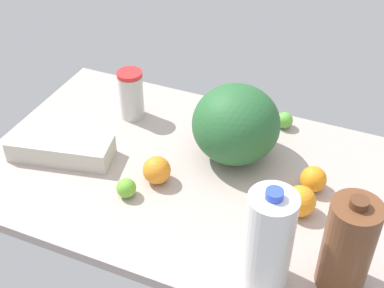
{
  "coord_description": "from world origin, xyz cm",
  "views": [
    {
      "loc": [
        -44.82,
        105.07,
        102.53
      ],
      "look_at": [
        0.0,
        0.0,
        13.0
      ],
      "focal_mm": 50.0,
      "sensor_mm": 36.0,
      "label": 1
    }
  ],
  "objects": [
    {
      "name": "chocolate_milk_jug",
      "position": [
        -45.52,
        21.67,
        14.97
      ],
      "size": [
        11.01,
        11.01,
        25.51
      ],
      "color": "brown",
      "rests_on": "countertop"
    },
    {
      "name": "orange_beside_bowl",
      "position": [
        -31.69,
        3.94,
        7.07
      ],
      "size": [
        8.14,
        8.14,
        8.14
      ],
      "primitive_type": "sphere",
      "color": "orange",
      "rests_on": "countertop"
    },
    {
      "name": "tumbler_cup",
      "position": [
        28.53,
        -18.01,
        11.12
      ],
      "size": [
        7.92,
        7.92,
        16.16
      ],
      "color": "beige",
      "rests_on": "countertop"
    },
    {
      "name": "orange_far_back",
      "position": [
        7.37,
        7.3,
        6.89
      ],
      "size": [
        7.78,
        7.78,
        7.78
      ],
      "primitive_type": "sphere",
      "color": "orange",
      "rests_on": "countertop"
    },
    {
      "name": "watermelon",
      "position": [
        -8.48,
        -11.65,
        14.26
      ],
      "size": [
        24.93,
        24.93,
        22.53
      ],
      "primitive_type": "ellipsoid",
      "color": "#296332",
      "rests_on": "countertop"
    },
    {
      "name": "lime_by_jug",
      "position": [
        -18.17,
        -31.07,
        5.59
      ],
      "size": [
        5.18,
        5.18,
        5.18
      ],
      "primitive_type": "sphere",
      "color": "#5EB13E",
      "rests_on": "countertop"
    },
    {
      "name": "egg_carton",
      "position": [
        37.6,
        8.66,
        6.14
      ],
      "size": [
        31.5,
        16.95,
        6.28
      ],
      "primitive_type": "cube",
      "rotation": [
        0.0,
        0.0,
        0.21
      ],
      "color": "beige",
      "rests_on": "countertop"
    },
    {
      "name": "countertop",
      "position": [
        0.0,
        0.0,
        1.5
      ],
      "size": [
        120.0,
        76.0,
        3.0
      ],
      "primitive_type": "cube",
      "color": "#B4A29B",
      "rests_on": "ground"
    },
    {
      "name": "lime_near_front",
      "position": [
        12.31,
        15.75,
        5.68
      ],
      "size": [
        5.36,
        5.36,
        5.36
      ],
      "primitive_type": "sphere",
      "color": "#69B331",
      "rests_on": "countertop"
    },
    {
      "name": "milk_jug",
      "position": [
        -29.64,
        27.79,
        15.88
      ],
      "size": [
        10.65,
        10.65,
        27.33
      ],
      "color": "white",
      "rests_on": "countertop"
    },
    {
      "name": "orange_loose",
      "position": [
        -32.83,
        -6.29,
        6.56
      ],
      "size": [
        7.11,
        7.11,
        7.11
      ],
      "primitive_type": "sphere",
      "color": "orange",
      "rests_on": "countertop"
    }
  ]
}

